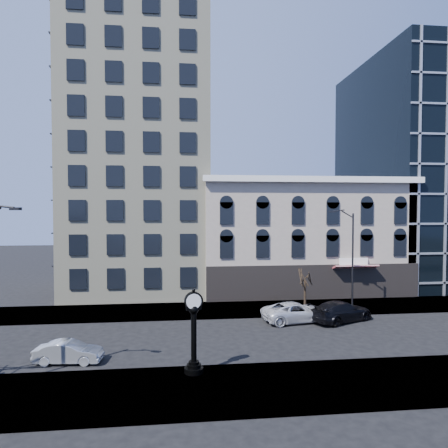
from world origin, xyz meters
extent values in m
plane|color=black|center=(0.00, 0.00, 0.00)|extent=(160.00, 160.00, 0.00)
cube|color=#9B978D|center=(0.00, 8.00, 0.06)|extent=(160.00, 6.00, 0.12)
cube|color=#9B978D|center=(0.00, -8.00, 0.06)|extent=(160.00, 6.00, 0.12)
cube|color=beige|center=(-6.00, 19.00, 19.00)|extent=(15.00, 15.00, 38.00)
cube|color=#A99A8B|center=(12.00, 16.00, 6.00)|extent=(22.00, 10.00, 12.00)
cube|color=white|center=(12.00, 10.80, 12.20)|extent=(22.60, 0.80, 0.60)
cube|color=black|center=(12.00, 10.95, 1.80)|extent=(22.00, 0.30, 3.60)
cube|color=maroon|center=(16.00, 10.40, 3.40)|extent=(4.50, 1.18, 0.55)
cube|color=black|center=(32.00, 21.00, 14.00)|extent=(20.00, 20.00, 28.00)
cylinder|color=black|center=(-0.78, -6.00, 0.26)|extent=(1.06, 1.06, 0.29)
cylinder|color=black|center=(-0.78, -6.00, 0.51)|extent=(0.77, 0.77, 0.19)
cylinder|color=black|center=(-0.78, -6.00, 0.68)|extent=(0.58, 0.58, 0.15)
cylinder|color=black|center=(-0.78, -6.00, 2.15)|extent=(0.31, 0.31, 2.80)
sphere|color=black|center=(-0.78, -6.00, 3.64)|extent=(0.54, 0.54, 0.54)
cube|color=black|center=(-0.78, -6.00, 3.74)|extent=(0.89, 0.39, 0.24)
cylinder|color=black|center=(-0.78, -6.00, 4.12)|extent=(1.05, 0.52, 1.00)
cylinder|color=white|center=(-0.78, -6.16, 4.12)|extent=(0.83, 0.20, 0.85)
cylinder|color=white|center=(-0.78, -5.84, 4.12)|extent=(0.83, 0.20, 0.85)
sphere|color=black|center=(-0.78, -6.00, 4.70)|extent=(0.19, 0.19, 0.19)
cube|color=black|center=(-9.50, -7.21, 9.18)|extent=(0.61, 0.41, 0.14)
cylinder|color=black|center=(13.99, 6.58, 4.47)|extent=(0.16, 0.16, 8.71)
cylinder|color=black|center=(13.99, 6.58, 0.32)|extent=(0.36, 0.36, 0.41)
cube|color=black|center=(12.08, 6.79, 8.98)|extent=(0.58, 0.28, 0.14)
cylinder|color=black|center=(9.70, 6.98, 1.44)|extent=(0.22, 0.22, 2.64)
imported|color=#A5A8AD|center=(-8.15, -3.46, 0.65)|extent=(4.03, 1.70, 1.30)
imported|color=silver|center=(7.91, 3.63, 0.78)|extent=(6.00, 3.51, 1.57)
imported|color=black|center=(11.58, 3.31, 0.83)|extent=(6.16, 4.50, 1.66)
camera|label=1|loc=(-1.49, -27.83, 9.12)|focal=32.00mm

